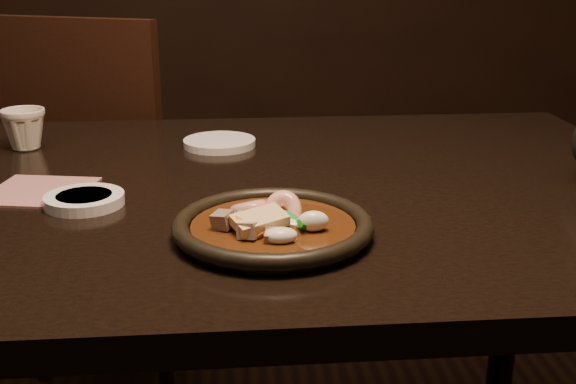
{
  "coord_description": "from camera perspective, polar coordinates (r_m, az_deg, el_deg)",
  "views": [
    {
      "loc": [
        0.09,
        -1.05,
        1.09
      ],
      "look_at": [
        0.17,
        -0.2,
        0.8
      ],
      "focal_mm": 45.0,
      "sensor_mm": 36.0,
      "label": 1
    }
  ],
  "objects": [
    {
      "name": "table",
      "position": [
        1.13,
        -9.49,
        -3.16
      ],
      "size": [
        1.6,
        0.9,
        0.75
      ],
      "color": "black",
      "rests_on": "floor"
    },
    {
      "name": "tea_cup",
      "position": [
        1.37,
        -20.13,
        4.8
      ],
      "size": [
        0.1,
        0.09,
        0.08
      ],
      "primitive_type": "imported",
      "rotation": [
        0.0,
        0.0,
        -0.3
      ],
      "color": "beige",
      "rests_on": "table"
    },
    {
      "name": "chair",
      "position": [
        1.87,
        -13.83,
        0.23
      ],
      "size": [
        0.58,
        0.58,
        0.95
      ],
      "rotation": [
        0.0,
        0.0,
        2.75
      ],
      "color": "black",
      "rests_on": "floor"
    },
    {
      "name": "napkin",
      "position": [
        1.12,
        -19.04,
        0.06
      ],
      "size": [
        0.16,
        0.16,
        0.0
      ],
      "primitive_type": "cube",
      "rotation": [
        0.0,
        0.0,
        -0.19
      ],
      "color": "#A46567",
      "rests_on": "table"
    },
    {
      "name": "soy_dish",
      "position": [
        1.04,
        -15.79,
        -0.6
      ],
      "size": [
        0.11,
        0.11,
        0.02
      ],
      "primitive_type": "cylinder",
      "color": "white",
      "rests_on": "table"
    },
    {
      "name": "stirfry",
      "position": [
        0.89,
        -1.33,
        -2.53
      ],
      "size": [
        0.14,
        0.15,
        0.06
      ],
      "color": "#3C1D0A",
      "rests_on": "plate"
    },
    {
      "name": "plate",
      "position": [
        0.89,
        -1.19,
        -2.8
      ],
      "size": [
        0.25,
        0.25,
        0.03
      ],
      "color": "black",
      "rests_on": "table"
    },
    {
      "name": "saucer_right",
      "position": [
        1.32,
        -5.44,
        3.9
      ],
      "size": [
        0.13,
        0.13,
        0.01
      ],
      "primitive_type": "cylinder",
      "color": "white",
      "rests_on": "table"
    }
  ]
}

